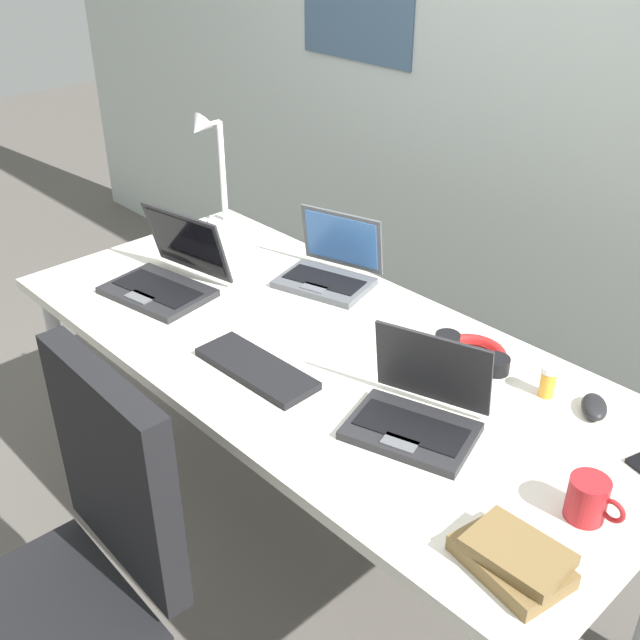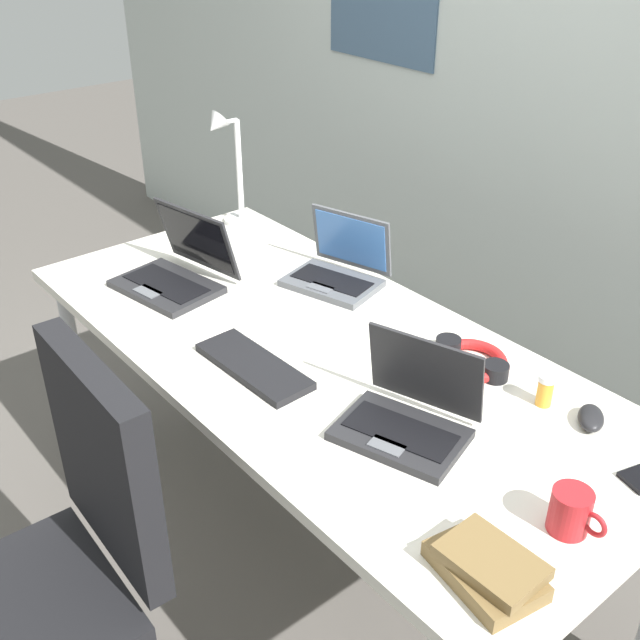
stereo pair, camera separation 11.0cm
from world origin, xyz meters
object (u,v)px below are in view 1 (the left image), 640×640
(headphones, at_px, (471,354))
(desk_lamp, at_px, (214,171))
(laptop_near_lamp, at_px, (330,269))
(external_keyboard, at_px, (256,368))
(office_chair, at_px, (65,624))
(book_stack, at_px, (513,558))
(laptop_center, at_px, (167,276))
(pill_bottle, at_px, (548,381))
(coffee_mug, at_px, (588,499))
(computer_mouse, at_px, (594,407))
(laptop_front_right, at_px, (418,411))

(headphones, bearing_deg, desk_lamp, 177.75)
(laptop_near_lamp, relative_size, external_keyboard, 0.94)
(desk_lamp, relative_size, office_chair, 0.41)
(laptop_near_lamp, relative_size, book_stack, 1.46)
(laptop_center, height_order, headphones, laptop_center)
(laptop_center, bearing_deg, pill_bottle, 18.20)
(laptop_near_lamp, bearing_deg, coffee_mug, -17.35)
(desk_lamp, bearing_deg, external_keyboard, -30.97)
(computer_mouse, relative_size, pill_bottle, 1.22)
(pill_bottle, bearing_deg, coffee_mug, -47.27)
(external_keyboard, bearing_deg, laptop_near_lamp, 113.83)
(laptop_center, xyz_separation_m, office_chair, (0.57, -0.68, -0.39))
(headphones, xyz_separation_m, pill_bottle, (0.21, 0.00, 0.03))
(laptop_near_lamp, distance_m, headphones, 0.55)
(desk_lamp, relative_size, laptop_center, 1.19)
(headphones, bearing_deg, laptop_center, -157.79)
(laptop_near_lamp, distance_m, pill_bottle, 0.76)
(laptop_near_lamp, xyz_separation_m, pill_bottle, (0.76, -0.03, -0.00))
(computer_mouse, distance_m, book_stack, 0.53)
(pill_bottle, distance_m, book_stack, 0.55)
(desk_lamp, height_order, laptop_front_right, desk_lamp)
(book_stack, bearing_deg, office_chair, -143.37)
(laptop_center, height_order, book_stack, laptop_center)
(laptop_front_right, height_order, headphones, laptop_front_right)
(external_keyboard, bearing_deg, pill_bottle, 36.76)
(laptop_center, height_order, coffee_mug, laptop_center)
(desk_lamp, xyz_separation_m, coffee_mug, (1.58, -0.33, -0.15))
(book_stack, relative_size, coffee_mug, 1.88)
(pill_bottle, distance_m, coffee_mug, 0.39)
(computer_mouse, bearing_deg, laptop_front_right, -160.45)
(headphones, distance_m, office_chair, 1.11)
(laptop_near_lamp, distance_m, external_keyboard, 0.51)
(laptop_center, relative_size, computer_mouse, 3.51)
(computer_mouse, bearing_deg, coffee_mug, -97.20)
(desk_lamp, relative_size, pill_bottle, 5.07)
(headphones, relative_size, office_chair, 0.22)
(coffee_mug, bearing_deg, pill_bottle, 132.73)
(laptop_front_right, xyz_separation_m, headphones, (-0.08, 0.30, -0.03))
(desk_lamp, distance_m, external_keyboard, 0.92)
(laptop_center, distance_m, office_chair, 0.97)
(external_keyboard, xyz_separation_m, office_chair, (0.06, -0.60, -0.35))
(office_chair, bearing_deg, book_stack, 36.63)
(laptop_near_lamp, relative_size, laptop_center, 0.92)
(pill_bottle, bearing_deg, office_chair, -114.90)
(coffee_mug, bearing_deg, computer_mouse, 116.80)
(laptop_front_right, xyz_separation_m, pill_bottle, (0.13, 0.31, -0.00))
(headphones, xyz_separation_m, office_chair, (-0.26, -1.02, -0.36))
(external_keyboard, relative_size, book_stack, 1.55)
(laptop_front_right, relative_size, headphones, 1.50)
(book_stack, height_order, coffee_mug, coffee_mug)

